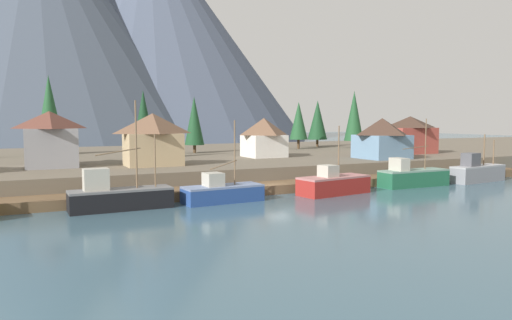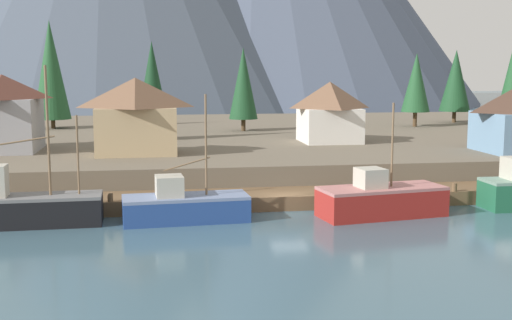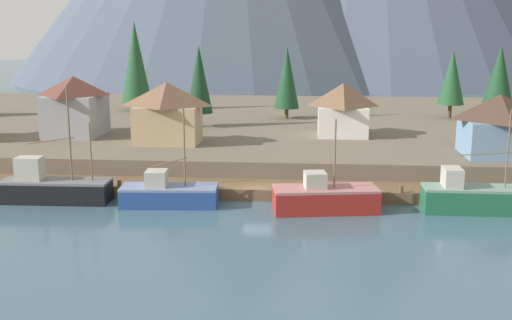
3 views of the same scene
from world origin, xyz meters
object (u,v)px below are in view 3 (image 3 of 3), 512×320
Objects in this scene: house_white at (343,109)px; house_blue at (499,124)px; fishing_boat_blue at (168,194)px; fishing_boat_green at (478,198)px; house_grey at (75,105)px; conifer_near_right at (135,62)px; conifer_back_right at (199,79)px; fishing_boat_black at (53,188)px; fishing_boat_red at (325,198)px; conifer_near_left at (287,77)px; house_tan at (167,112)px; conifer_mid_right at (452,77)px; conifer_centre at (499,74)px.

house_white reaches higher than house_blue.
fishing_boat_green is (25.12, 0.34, 0.19)m from fishing_boat_blue.
conifer_near_right is at bearing 87.46° from house_grey.
fishing_boat_black is at bearing -107.50° from conifer_back_right.
house_grey is (-27.55, 19.13, 4.80)m from fishing_boat_red.
conifer_back_right is at bearing 29.93° from house_grey.
conifer_near_left reaches higher than house_white.
house_tan is 0.77× the size of conifer_mid_right.
house_white reaches higher than fishing_boat_red.
conifer_near_right is (0.97, 21.90, 3.57)m from house_grey.
conifer_centre is at bearing 23.34° from house_grey.
conifer_near_right is 18.78m from conifer_back_right.
conifer_near_left is at bearing 33.51° from house_grey.
house_blue is at bearing 16.83° from fishing_boat_blue.
fishing_boat_blue is at bearing -77.47° from house_tan.
fishing_boat_green is at bearing -98.17° from conifer_mid_right.
fishing_boat_black is at bearing 174.49° from fishing_boat_blue.
conifer_near_left is at bearing 59.99° from fishing_boat_black.
conifer_back_right is at bearing 164.29° from house_white.
conifer_near_left reaches higher than house_grey.
conifer_back_right is at bearing 71.20° from fishing_boat_black.
house_grey is at bearing 170.38° from house_blue.
fishing_boat_red is at bearing -43.19° from house_tan.
conifer_mid_right is 0.92× the size of conifer_back_right.
conifer_mid_right is at bearing 88.01° from house_blue.
conifer_near_left is (-4.41, 34.45, 6.85)m from fishing_boat_red.
fishing_boat_green is 12.37m from house_blue.
fishing_boat_red is 0.91× the size of conifer_near_left.
conifer_near_left is (11.72, 19.31, 2.17)m from house_tan.
fishing_boat_black is at bearing -115.03° from house_tan.
house_white is 17.37m from house_blue.
conifer_centre is at bearing 39.31° from fishing_boat_black.
conifer_near_left is 0.97× the size of conifer_back_right.
fishing_boat_black is at bearing -84.66° from conifer_near_right.
fishing_boat_green is at bearing -107.24° from conifer_centre.
house_blue is at bearing -34.27° from conifer_near_right.
house_blue is at bearing -105.61° from conifer_centre.
conifer_centre reaches higher than conifer_mid_right.
house_blue is 31.38m from conifer_centre.
house_grey reaches higher than fishing_boat_red.
conifer_mid_right reaches higher than house_grey.
fishing_boat_green is 38.08m from conifer_near_left.
conifer_near_left is (18.41, 33.63, 6.75)m from fishing_boat_black.
conifer_near_left reaches higher than fishing_boat_black.
fishing_boat_blue is 24.18m from house_grey.
fishing_boat_black is at bearing -75.50° from house_grey.
fishing_boat_black is 22.84m from fishing_boat_red.
conifer_near_right is at bearing 113.79° from fishing_boat_red.
fishing_boat_blue is 27.04m from conifer_back_right.
fishing_boat_green is 43.37m from conifer_centre.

